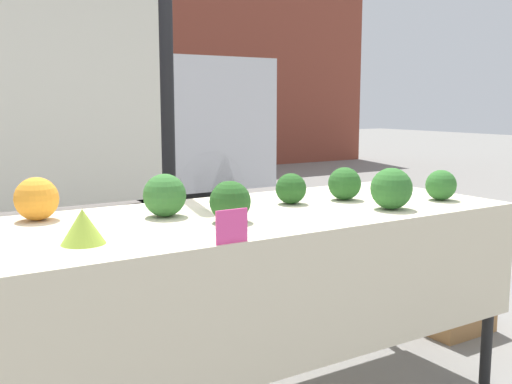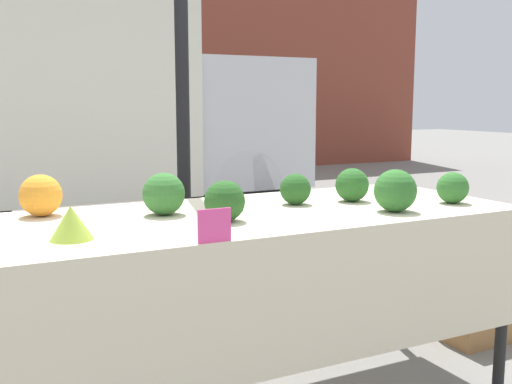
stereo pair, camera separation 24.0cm
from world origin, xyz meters
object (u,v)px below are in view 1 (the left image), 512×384
orange_cauliflower (37,199)px  price_sign (232,226)px  parked_truck (46,108)px  produce_crate (456,304)px

orange_cauliflower → price_sign: size_ratio=1.45×
parked_truck → produce_crate: parked_truck is taller
parked_truck → orange_cauliflower: (-1.01, -4.08, -0.30)m
orange_cauliflower → price_sign: 0.83m
parked_truck → orange_cauliflower: size_ratio=25.60×
price_sign → orange_cauliflower: bearing=121.4°
orange_cauliflower → produce_crate: orange_cauliflower is taller
orange_cauliflower → produce_crate: 2.34m
parked_truck → price_sign: bearing=-96.8°
price_sign → produce_crate: (1.77, 0.55, -0.74)m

